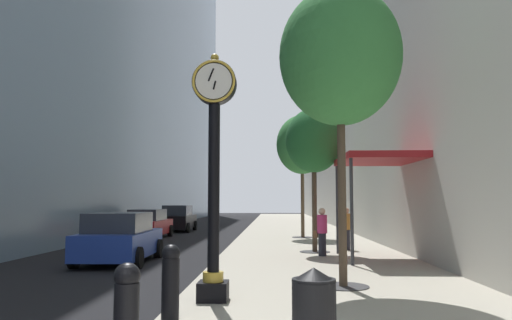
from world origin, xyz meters
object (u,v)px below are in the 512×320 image
at_px(street_clock, 214,162).
at_px(car_blue_mid, 120,238).
at_px(bollard_second, 171,280).
at_px(pedestrian_by_clock, 347,227).
at_px(street_tree_mid_near, 314,141).
at_px(car_red_near, 148,224).
at_px(car_black_far, 178,219).
at_px(trash_bin, 314,312).
at_px(street_tree_near, 340,57).
at_px(bollard_nearest, 126,314).
at_px(street_tree_mid_far, 302,145).
at_px(pedestrian_walking, 322,231).

bearing_deg(street_clock, car_blue_mid, 120.10).
height_order(bollard_second, pedestrian_by_clock, pedestrian_by_clock).
distance_m(bollard_second, street_tree_mid_near, 11.39).
distance_m(street_tree_mid_near, car_red_near, 12.10).
bearing_deg(car_black_far, street_clock, -77.43).
xyz_separation_m(street_clock, car_black_far, (-5.17, 23.19, -1.87)).
height_order(trash_bin, car_black_far, car_black_far).
relative_size(trash_bin, car_black_far, 0.25).
xyz_separation_m(street_tree_near, pedestrian_by_clock, (1.29, 8.18, -4.21)).
relative_size(street_tree_near, car_black_far, 1.60).
bearing_deg(bollard_second, street_clock, 72.54).
bearing_deg(street_tree_near, bollard_second, -134.80).
distance_m(bollard_nearest, car_red_near, 21.52).
distance_m(street_tree_mid_far, car_black_far, 11.25).
bearing_deg(street_tree_mid_far, car_black_far, 137.96).
height_order(bollard_nearest, pedestrian_by_clock, pedestrian_by_clock).
distance_m(bollard_second, trash_bin, 2.73).
height_order(pedestrian_walking, car_red_near, pedestrian_walking).
height_order(street_tree_mid_far, pedestrian_walking, street_tree_mid_far).
relative_size(pedestrian_by_clock, car_red_near, 0.37).
distance_m(street_clock, bollard_nearest, 4.31).
relative_size(street_clock, pedestrian_walking, 2.90).
relative_size(pedestrian_walking, car_blue_mid, 0.38).
xyz_separation_m(street_tree_near, trash_bin, (-1.03, -4.89, -4.51)).
bearing_deg(car_red_near, street_tree_near, -62.07).
bearing_deg(trash_bin, car_red_near, 109.42).
bearing_deg(street_tree_mid_far, trash_bin, -93.02).
bearing_deg(pedestrian_walking, bollard_second, -109.53).
bearing_deg(street_tree_mid_near, car_blue_mid, -160.75).
height_order(street_tree_near, trash_bin, street_tree_near).
distance_m(bollard_nearest, street_tree_mid_far, 20.64).
bearing_deg(pedestrian_walking, street_tree_near, -91.32).
bearing_deg(car_blue_mid, street_tree_mid_near, 19.25).
distance_m(street_tree_near, car_blue_mid, 9.30).
bearing_deg(street_tree_mid_far, bollard_nearest, -98.81).
bearing_deg(street_tree_mid_far, street_tree_mid_near, -90.00).
distance_m(street_tree_mid_far, car_blue_mid, 12.23).
bearing_deg(car_red_near, pedestrian_by_clock, -37.55).
bearing_deg(bollard_nearest, street_tree_mid_far, 81.19).
relative_size(street_tree_near, car_red_near, 1.52).
relative_size(bollard_nearest, bollard_second, 1.00).
height_order(street_tree_mid_far, car_red_near, street_tree_mid_far).
height_order(car_red_near, car_black_far, car_black_far).
distance_m(pedestrian_by_clock, car_blue_mid, 8.37).
bearing_deg(pedestrian_walking, pedestrian_by_clock, 62.12).
bearing_deg(pedestrian_by_clock, bollard_second, -111.22).
xyz_separation_m(pedestrian_walking, car_black_far, (-7.93, 15.59, -0.15)).
bearing_deg(pedestrian_by_clock, pedestrian_walking, -117.88).
xyz_separation_m(pedestrian_by_clock, car_red_near, (-9.50, 7.30, -0.22)).
bearing_deg(street_tree_mid_far, street_tree_near, -90.00).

